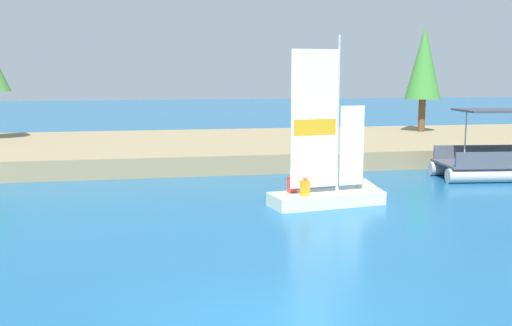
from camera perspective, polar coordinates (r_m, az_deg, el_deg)
The scene contains 4 objects.
shore_bank at distance 32.34m, azimuth -7.32°, elevation 1.37°, with size 80.00×13.20×0.88m, color #897A56.
shoreline_tree_right at distance 38.62m, azimuth 15.84°, elevation 9.20°, with size 2.20×2.20×6.54m.
sailboat at distance 20.58m, azimuth 8.37°, elevation -2.65°, with size 4.50×1.99×6.09m.
pontoon_boat at distance 27.41m, azimuth 22.54°, elevation 0.10°, with size 5.77×3.19×2.95m.
Camera 1 is at (-2.10, -9.38, 4.37)m, focal length 41.60 mm.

